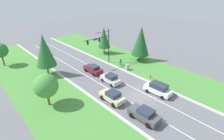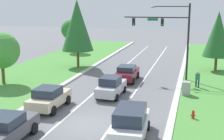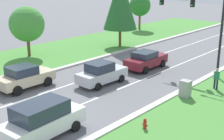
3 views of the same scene
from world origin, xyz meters
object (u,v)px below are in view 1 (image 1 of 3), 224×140
object	(u,v)px
graphite_sedan	(144,114)
conifer_near_right_tree	(104,38)
fire_hydrant	(150,77)
conifer_mid_left_tree	(44,51)
pedestrian	(121,61)
champagne_sedan	(112,96)
silver_sedan	(111,79)
burgundy_sedan	(93,69)
utility_cabinet	(127,67)
white_suv	(158,89)
conifer_far_right_tree	(141,41)
traffic_signal_mast	(102,43)
oak_near_left_tree	(0,50)
oak_far_left_tree	(46,86)

from	to	relation	value
graphite_sedan	conifer_near_right_tree	distance (m)	27.48
fire_hydrant	conifer_mid_left_tree	bearing A→B (deg)	133.89
pedestrian	conifer_mid_left_tree	distance (m)	16.69
champagne_sedan	silver_sedan	bearing A→B (deg)	50.83
burgundy_sedan	conifer_mid_left_tree	distance (m)	10.30
utility_cabinet	fire_hydrant	distance (m)	5.84
utility_cabinet	conifer_near_right_tree	xyz separation A→B (m)	(3.08, 11.49, 3.85)
champagne_sedan	white_suv	bearing A→B (deg)	-26.82
champagne_sedan	conifer_far_right_tree	size ratio (longest dim) A/B	0.52
graphite_sedan	pedestrian	xyz separation A→B (m)	(10.82, 15.45, 0.04)
burgundy_sedan	conifer_far_right_tree	world-z (taller)	conifer_far_right_tree
traffic_signal_mast	burgundy_sedan	world-z (taller)	traffic_signal_mast
fire_hydrant	oak_near_left_tree	bearing A→B (deg)	127.17
graphite_sedan	conifer_mid_left_tree	xyz separation A→B (m)	(-3.97, 21.78, 4.48)
silver_sedan	traffic_signal_mast	bearing A→B (deg)	62.06
conifer_near_right_tree	utility_cabinet	bearing A→B (deg)	-105.02
traffic_signal_mast	pedestrian	distance (m)	6.07
conifer_mid_left_tree	traffic_signal_mast	bearing A→B (deg)	-16.57
utility_cabinet	fire_hydrant	world-z (taller)	utility_cabinet
graphite_sedan	utility_cabinet	xyz separation A→B (m)	(9.86, 12.49, -0.25)
traffic_signal_mast	graphite_sedan	distance (m)	20.36
pedestrian	burgundy_sedan	bearing A→B (deg)	14.57
oak_far_left_tree	white_suv	bearing A→B (deg)	-31.94
pedestrian	oak_near_left_tree	xyz separation A→B (m)	(-20.35, 17.73, 2.84)
pedestrian	conifer_far_right_tree	world-z (taller)	conifer_far_right_tree
conifer_far_right_tree	conifer_mid_left_tree	bearing A→B (deg)	159.23
burgundy_sedan	conifer_near_right_tree	size ratio (longest dim) A/B	0.64
utility_cabinet	oak_near_left_tree	world-z (taller)	oak_near_left_tree
white_suv	graphite_sedan	size ratio (longest dim) A/B	1.04
traffic_signal_mast	silver_sedan	distance (m)	9.80
oak_far_left_tree	oak_near_left_tree	bearing A→B (deg)	93.40
conifer_near_right_tree	oak_far_left_tree	world-z (taller)	conifer_near_right_tree
pedestrian	oak_near_left_tree	bearing A→B (deg)	-18.39
pedestrian	conifer_far_right_tree	xyz separation A→B (m)	(5.34, -1.29, 4.06)
burgundy_sedan	utility_cabinet	size ratio (longest dim) A/B	3.57
utility_cabinet	pedestrian	size ratio (longest dim) A/B	0.76
champagne_sedan	oak_far_left_tree	world-z (taller)	oak_far_left_tree
burgundy_sedan	fire_hydrant	distance (m)	12.00
pedestrian	oak_far_left_tree	size ratio (longest dim) A/B	0.32
oak_near_left_tree	white_suv	bearing A→B (deg)	-61.88
white_suv	conifer_near_right_tree	bearing A→B (deg)	71.00
fire_hydrant	oak_far_left_tree	distance (m)	19.77
pedestrian	conifer_near_right_tree	world-z (taller)	conifer_near_right_tree
pedestrian	traffic_signal_mast	bearing A→B (deg)	-20.31
traffic_signal_mast	conifer_far_right_tree	xyz separation A→B (m)	(8.39, -4.14, -0.34)
champagne_sedan	white_suv	xyz separation A→B (m)	(7.21, -3.67, 0.10)
white_suv	pedestrian	bearing A→B (deg)	69.86
burgundy_sedan	oak_far_left_tree	world-z (taller)	oak_far_left_tree
oak_near_left_tree	conifer_mid_left_tree	xyz separation A→B (m)	(5.56, -11.39, 1.60)
traffic_signal_mast	white_suv	size ratio (longest dim) A/B	1.69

